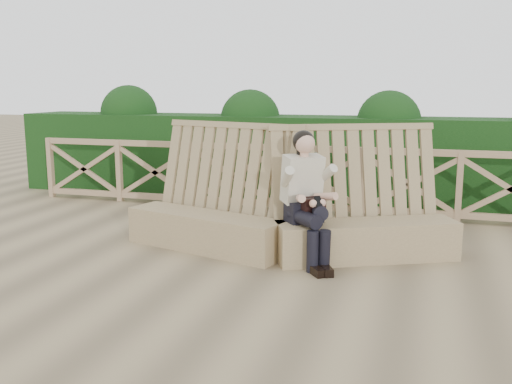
# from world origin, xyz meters

# --- Properties ---
(ground) EXTENTS (60.00, 60.00, 0.00)m
(ground) POSITION_xyz_m (0.00, 0.00, 0.00)
(ground) COLOR brown
(ground) RESTS_ON ground
(bench) EXTENTS (4.16, 1.61, 1.59)m
(bench) POSITION_xyz_m (0.03, 1.24, 0.40)
(bench) COLOR olive
(bench) RESTS_ON ground
(woman) EXTENTS (0.79, 0.97, 1.53)m
(woman) POSITION_xyz_m (0.36, 0.95, 0.81)
(woman) COLOR black
(woman) RESTS_ON ground
(guardrail) EXTENTS (10.10, 0.09, 1.10)m
(guardrail) POSITION_xyz_m (0.00, 3.50, 0.55)
(guardrail) COLOR #7E6649
(guardrail) RESTS_ON ground
(hedge) EXTENTS (12.00, 1.20, 1.50)m
(hedge) POSITION_xyz_m (0.00, 4.70, 0.75)
(hedge) COLOR black
(hedge) RESTS_ON ground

